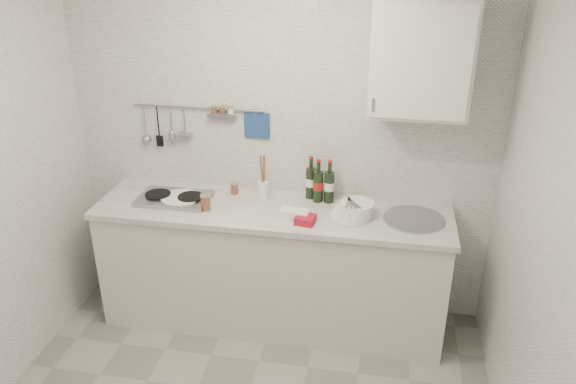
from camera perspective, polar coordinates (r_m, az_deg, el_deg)
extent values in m
cube|color=silver|center=(3.97, -0.82, 4.50)|extent=(3.00, 0.02, 2.50)
cube|color=silver|center=(2.76, 25.34, -7.86)|extent=(0.02, 2.80, 2.50)
cube|color=beige|center=(4.07, -1.57, -7.73)|extent=(2.40, 0.60, 0.88)
cube|color=silver|center=(3.84, -1.65, -1.93)|extent=(2.44, 0.64, 0.04)
cube|color=black|center=(4.31, -1.46, -11.97)|extent=(2.34, 0.52, 0.10)
cube|color=#93969B|center=(4.02, -11.47, -0.65)|extent=(0.50, 0.32, 0.03)
cylinder|color=black|center=(4.05, -13.08, -0.23)|extent=(0.18, 0.18, 0.01)
cylinder|color=black|center=(3.97, -9.88, -0.50)|extent=(0.18, 0.18, 0.01)
cylinder|color=#93969B|center=(3.77, 12.64, -2.69)|extent=(0.40, 0.40, 0.02)
cylinder|color=#93969B|center=(3.80, 12.56, -3.44)|extent=(0.34, 0.34, 0.10)
cylinder|color=#93969B|center=(4.01, -9.11, 8.43)|extent=(0.95, 0.02, 0.02)
cube|color=navy|center=(3.94, -3.18, 6.74)|extent=(0.18, 0.02, 0.18)
cube|color=beige|center=(3.55, 13.32, 13.15)|extent=(0.60, 0.35, 0.70)
cube|color=white|center=(3.38, 13.42, 12.55)|extent=(0.56, 0.01, 0.66)
cylinder|color=#93969B|center=(3.42, 8.63, 8.77)|extent=(0.01, 0.01, 0.08)
cylinder|color=#4E61B2|center=(3.99, -11.00, -0.91)|extent=(0.29, 0.29, 0.01)
cylinder|color=#4E61B2|center=(3.99, -10.92, -0.73)|extent=(0.28, 0.28, 0.01)
cylinder|color=#4E61B2|center=(3.99, -10.84, -0.55)|extent=(0.28, 0.28, 0.01)
cylinder|color=white|center=(3.73, 6.34, -2.51)|extent=(0.27, 0.27, 0.01)
cylinder|color=white|center=(3.73, 6.44, -2.31)|extent=(0.26, 0.26, 0.01)
cylinder|color=white|center=(3.72, 6.55, -2.12)|extent=(0.26, 0.26, 0.01)
cylinder|color=white|center=(3.72, 6.65, -1.92)|extent=(0.25, 0.25, 0.01)
cylinder|color=white|center=(3.72, 6.76, -1.73)|extent=(0.24, 0.24, 0.01)
cylinder|color=white|center=(3.72, 6.86, -1.53)|extent=(0.24, 0.24, 0.01)
cylinder|color=white|center=(3.71, 6.96, -1.34)|extent=(0.23, 0.23, 0.01)
cylinder|color=white|center=(3.71, 7.07, -1.14)|extent=(0.23, 0.23, 0.01)
cube|color=white|center=(3.69, 0.69, -2.27)|extent=(0.21, 0.13, 0.06)
cube|color=red|center=(3.63, 1.76, -2.81)|extent=(0.14, 0.14, 0.05)
cylinder|color=white|center=(3.97, -2.55, 0.21)|extent=(0.08, 0.08, 0.12)
cylinder|color=brown|center=(3.90, -2.45, 2.21)|extent=(0.03, 0.06, 0.24)
cylinder|color=brown|center=(3.92, -2.70, 2.15)|extent=(0.04, 0.04, 0.22)
cylinder|color=brown|center=(4.05, -5.46, 0.33)|extent=(0.05, 0.05, 0.07)
cylinder|color=tan|center=(4.04, -5.48, 0.88)|extent=(0.06, 0.06, 0.01)
cylinder|color=brown|center=(3.91, 7.01, -0.75)|extent=(0.06, 0.06, 0.07)
cylinder|color=tan|center=(3.89, 7.04, -0.21)|extent=(0.06, 0.06, 0.01)
cylinder|color=brown|center=(3.87, 7.29, -1.07)|extent=(0.06, 0.06, 0.07)
cylinder|color=tan|center=(3.85, 7.33, -0.53)|extent=(0.06, 0.06, 0.01)
cylinder|color=brown|center=(3.83, -8.38, -1.11)|extent=(0.06, 0.06, 0.10)
cylinder|color=tan|center=(3.81, -8.43, -0.34)|extent=(0.07, 0.07, 0.01)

